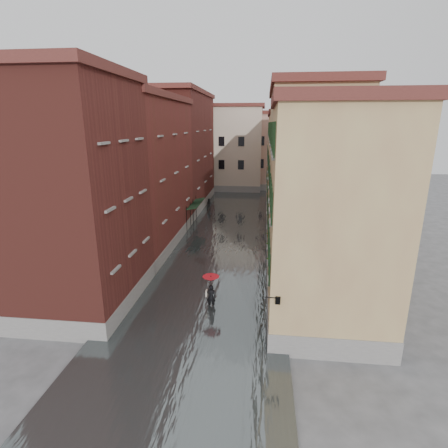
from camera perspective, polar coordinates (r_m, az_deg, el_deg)
The scene contains 16 objects.
ground at distance 23.28m, azimuth -3.02°, elevation -11.19°, with size 120.00×120.00×0.00m, color #505052.
floodwater at distance 35.19m, azimuth 0.45°, elevation -1.33°, with size 10.00×60.00×0.20m, color #464D4D.
building_left_near at distance 21.59m, azimuth -22.91°, elevation 3.70°, with size 6.00×8.00×13.00m, color maroon.
building_left_mid at distance 31.52m, azimuth -13.21°, elevation 7.66°, with size 6.00×14.00×12.50m, color maroon.
building_left_far at distance 45.75m, azimuth -6.96°, elevation 11.45°, with size 6.00×16.00×14.00m, color maroon.
building_right_near at distance 19.33m, azimuth 16.60°, elevation 0.68°, with size 6.00×8.00×11.50m, color #A87F57.
building_right_mid at distance 29.87m, azimuth 13.23°, elevation 7.69°, with size 6.00×14.00×13.00m, color tan.
building_right_far at distance 44.78m, azimuth 11.07°, elevation 9.56°, with size 6.00×16.00×11.50m, color #A87F57.
building_end_cream at distance 58.88m, azimuth 0.13°, elevation 12.11°, with size 12.00×9.00×13.00m, color beige.
building_end_pink at distance 60.60m, azimuth 9.02°, elevation 11.56°, with size 10.00×9.00×12.00m, color tan.
awning_near at distance 36.04m, azimuth -4.90°, elevation 2.95°, with size 1.09×3.28×2.80m.
awning_far at distance 37.79m, azimuth -4.36°, elevation 3.58°, with size 1.09×3.18×2.80m.
wall_lantern at distance 16.31m, azimuth 8.71°, elevation -12.13°, with size 0.71×0.22×0.35m.
window_planters at distance 22.13m, azimuth 7.68°, elevation -2.90°, with size 0.59×5.53×0.84m.
pedestrian_main at distance 20.96m, azimuth -2.14°, elevation -10.41°, with size 1.00×1.00×2.06m.
pedestrian_far at distance 44.04m, azimuth -2.42°, elevation 3.17°, with size 0.76×0.59×1.56m, color black.
Camera 1 is at (3.54, -20.37, 10.70)m, focal length 28.00 mm.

